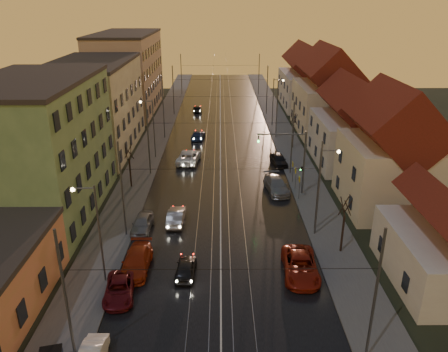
{
  "coord_description": "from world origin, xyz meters",
  "views": [
    {
      "loc": [
        0.0,
        -25.91,
        20.01
      ],
      "look_at": [
        0.38,
        17.38,
        2.44
      ],
      "focal_mm": 35.0,
      "sensor_mm": 36.0,
      "label": 1
    }
  ],
  "objects_px": {
    "street_lamp_2": "(151,123)",
    "parked_left_1": "(119,289)",
    "driving_car_4": "(197,109)",
    "parked_right_1": "(276,185)",
    "street_lamp_0": "(95,225)",
    "driving_car_2": "(189,157)",
    "driving_car_3": "(198,135)",
    "parked_left_3": "(142,223)",
    "traffic_light_mast": "(295,155)",
    "driving_car_1": "(176,216)",
    "parked_right_2": "(279,160)",
    "driving_car_0": "(186,268)",
    "parked_left_2": "(136,261)",
    "street_lamp_3": "(275,97)",
    "street_lamp_1": "(322,181)",
    "parked_right_0": "(300,266)"
  },
  "relations": [
    {
      "from": "parked_right_0",
      "to": "parked_right_1",
      "type": "bearing_deg",
      "value": 92.59
    },
    {
      "from": "street_lamp_3",
      "to": "parked_right_1",
      "type": "distance_m",
      "value": 27.7
    },
    {
      "from": "parked_left_2",
      "to": "street_lamp_3",
      "type": "bearing_deg",
      "value": 70.59
    },
    {
      "from": "traffic_light_mast",
      "to": "parked_left_3",
      "type": "xyz_separation_m",
      "value": [
        -15.27,
        -7.96,
        -3.89
      ]
    },
    {
      "from": "parked_right_1",
      "to": "street_lamp_1",
      "type": "bearing_deg",
      "value": -79.33
    },
    {
      "from": "street_lamp_0",
      "to": "driving_car_1",
      "type": "relative_size",
      "value": 1.87
    },
    {
      "from": "street_lamp_2",
      "to": "driving_car_3",
      "type": "relative_size",
      "value": 1.82
    },
    {
      "from": "street_lamp_1",
      "to": "driving_car_2",
      "type": "height_order",
      "value": "street_lamp_1"
    },
    {
      "from": "parked_left_3",
      "to": "driving_car_3",
      "type": "bearing_deg",
      "value": 84.91
    },
    {
      "from": "street_lamp_2",
      "to": "driving_car_4",
      "type": "relative_size",
      "value": 2.14
    },
    {
      "from": "street_lamp_2",
      "to": "driving_car_0",
      "type": "height_order",
      "value": "street_lamp_2"
    },
    {
      "from": "traffic_light_mast",
      "to": "parked_left_3",
      "type": "relative_size",
      "value": 1.73
    },
    {
      "from": "traffic_light_mast",
      "to": "parked_left_3",
      "type": "height_order",
      "value": "traffic_light_mast"
    },
    {
      "from": "driving_car_2",
      "to": "driving_car_1",
      "type": "bearing_deg",
      "value": 96.23
    },
    {
      "from": "street_lamp_1",
      "to": "driving_car_3",
      "type": "xyz_separation_m",
      "value": [
        -12.53,
        28.62,
        -4.25
      ]
    },
    {
      "from": "parked_right_2",
      "to": "parked_left_1",
      "type": "bearing_deg",
      "value": -126.46
    },
    {
      "from": "street_lamp_3",
      "to": "parked_right_2",
      "type": "height_order",
      "value": "street_lamp_3"
    },
    {
      "from": "street_lamp_2",
      "to": "parked_left_1",
      "type": "distance_m",
      "value": 30.12
    },
    {
      "from": "street_lamp_1",
      "to": "parked_left_3",
      "type": "relative_size",
      "value": 1.92
    },
    {
      "from": "driving_car_0",
      "to": "parked_left_2",
      "type": "xyz_separation_m",
      "value": [
        -3.96,
        0.78,
        0.11
      ]
    },
    {
      "from": "street_lamp_1",
      "to": "street_lamp_2",
      "type": "relative_size",
      "value": 1.0
    },
    {
      "from": "driving_car_3",
      "to": "parked_right_2",
      "type": "bearing_deg",
      "value": 139.96
    },
    {
      "from": "driving_car_4",
      "to": "parked_right_1",
      "type": "height_order",
      "value": "parked_right_1"
    },
    {
      "from": "parked_left_1",
      "to": "parked_right_2",
      "type": "xyz_separation_m",
      "value": [
        14.86,
        26.96,
        0.11
      ]
    },
    {
      "from": "driving_car_3",
      "to": "parked_right_0",
      "type": "bearing_deg",
      "value": 111.19
    },
    {
      "from": "driving_car_1",
      "to": "parked_left_3",
      "type": "bearing_deg",
      "value": 25.68
    },
    {
      "from": "driving_car_3",
      "to": "parked_left_1",
      "type": "bearing_deg",
      "value": 90.34
    },
    {
      "from": "street_lamp_0",
      "to": "driving_car_2",
      "type": "bearing_deg",
      "value": 79.32
    },
    {
      "from": "street_lamp_0",
      "to": "parked_left_1",
      "type": "height_order",
      "value": "street_lamp_0"
    },
    {
      "from": "parked_left_1",
      "to": "traffic_light_mast",
      "type": "bearing_deg",
      "value": 43.17
    },
    {
      "from": "driving_car_3",
      "to": "parked_right_1",
      "type": "height_order",
      "value": "parked_right_1"
    },
    {
      "from": "street_lamp_2",
      "to": "driving_car_2",
      "type": "distance_m",
      "value": 6.66
    },
    {
      "from": "driving_car_0",
      "to": "street_lamp_2",
      "type": "bearing_deg",
      "value": -74.1
    },
    {
      "from": "parked_right_1",
      "to": "street_lamp_2",
      "type": "bearing_deg",
      "value": 136.4
    },
    {
      "from": "traffic_light_mast",
      "to": "driving_car_1",
      "type": "distance_m",
      "value": 14.46
    },
    {
      "from": "street_lamp_3",
      "to": "parked_right_0",
      "type": "bearing_deg",
      "value": -93.85
    },
    {
      "from": "traffic_light_mast",
      "to": "driving_car_0",
      "type": "distance_m",
      "value": 18.98
    },
    {
      "from": "driving_car_0",
      "to": "parked_right_2",
      "type": "bearing_deg",
      "value": -110.17
    },
    {
      "from": "street_lamp_0",
      "to": "street_lamp_3",
      "type": "height_order",
      "value": "same"
    },
    {
      "from": "driving_car_1",
      "to": "parked_left_2",
      "type": "height_order",
      "value": "parked_left_2"
    },
    {
      "from": "traffic_light_mast",
      "to": "parked_right_0",
      "type": "bearing_deg",
      "value": -96.74
    },
    {
      "from": "parked_left_1",
      "to": "parked_right_0",
      "type": "relative_size",
      "value": 0.79
    },
    {
      "from": "driving_car_1",
      "to": "parked_left_3",
      "type": "xyz_separation_m",
      "value": [
        -3.0,
        -1.36,
        0.0
      ]
    },
    {
      "from": "street_lamp_1",
      "to": "parked_left_3",
      "type": "height_order",
      "value": "street_lamp_1"
    },
    {
      "from": "parked_right_2",
      "to": "street_lamp_1",
      "type": "bearing_deg",
      "value": -92.39
    },
    {
      "from": "parked_left_3",
      "to": "street_lamp_1",
      "type": "bearing_deg",
      "value": 2.44
    },
    {
      "from": "driving_car_3",
      "to": "parked_left_1",
      "type": "height_order",
      "value": "driving_car_3"
    },
    {
      "from": "parked_right_1",
      "to": "street_lamp_3",
      "type": "bearing_deg",
      "value": 76.63
    },
    {
      "from": "street_lamp_0",
      "to": "driving_car_3",
      "type": "bearing_deg",
      "value": 81.19
    },
    {
      "from": "driving_car_3",
      "to": "parked_left_3",
      "type": "relative_size",
      "value": 1.06
    }
  ]
}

